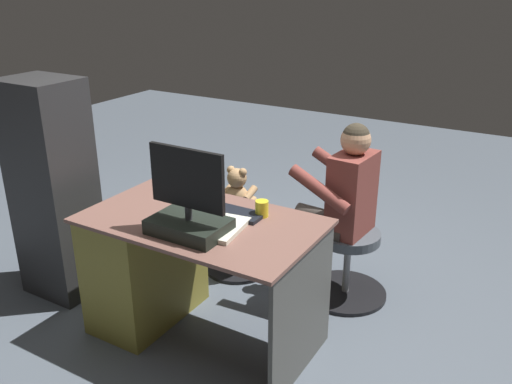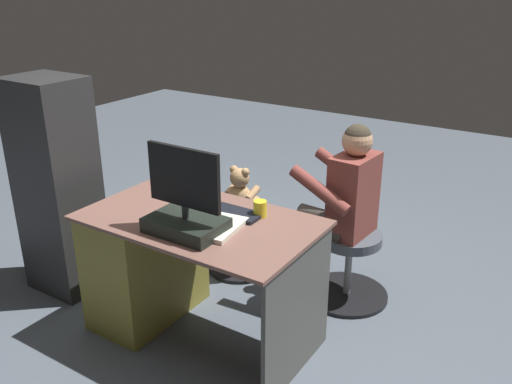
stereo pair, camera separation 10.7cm
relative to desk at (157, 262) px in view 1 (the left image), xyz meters
name	(u,v)px [view 1 (the left image)]	position (x,y,z in m)	size (l,w,h in m)	color
ground_plane	(235,308)	(-0.33, -0.31, -0.39)	(10.00, 10.00, 0.00)	#525C67
desk	(157,262)	(0.00, 0.00, 0.00)	(1.25, 0.73, 0.74)	brown
monitor	(189,211)	(-0.37, 0.16, 0.46)	(0.42, 0.26, 0.44)	black
keyboard	(227,211)	(-0.40, -0.14, 0.36)	(0.42, 0.14, 0.02)	black
computer_mouse	(182,198)	(-0.09, -0.15, 0.37)	(0.06, 0.10, 0.04)	#262D25
cup	(262,209)	(-0.59, -0.20, 0.39)	(0.07, 0.07, 0.09)	yellow
tv_remote	(168,219)	(-0.19, 0.10, 0.36)	(0.04, 0.15, 0.02)	black
notebook_binder	(220,227)	(-0.48, 0.05, 0.36)	(0.22, 0.30, 0.02)	silver
office_chair_teddy	(238,234)	(-0.07, -0.75, -0.12)	(0.47, 0.47, 0.45)	black
teddy_bear	(238,191)	(-0.07, -0.76, 0.20)	(0.22, 0.22, 0.31)	tan
visitor_chair	(347,261)	(-0.86, -0.82, -0.15)	(0.53, 0.53, 0.45)	black
person	(337,197)	(-0.77, -0.81, 0.27)	(0.56, 0.50, 1.14)	brown
equipment_rack	(54,191)	(0.76, 0.04, 0.30)	(0.44, 0.36, 1.38)	#2B2B2C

